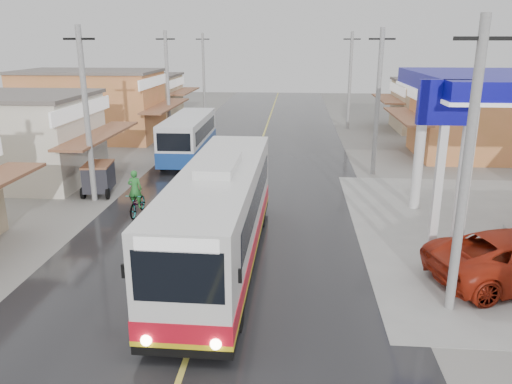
# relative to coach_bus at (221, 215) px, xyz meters

# --- Properties ---
(ground) EXTENTS (120.00, 120.00, 0.00)m
(ground) POSITION_rel_coach_bus_xyz_m (-0.07, -2.50, -1.75)
(ground) COLOR slate
(ground) RESTS_ON ground
(road) EXTENTS (12.00, 90.00, 0.02)m
(road) POSITION_rel_coach_bus_xyz_m (-0.07, 12.50, -1.74)
(road) COLOR black
(road) RESTS_ON ground
(centre_line) EXTENTS (0.15, 90.00, 0.01)m
(centre_line) POSITION_rel_coach_bus_xyz_m (-0.07, 12.50, -1.73)
(centre_line) COLOR #D8CC4C
(centre_line) RESTS_ON road
(shopfronts_left) EXTENTS (11.00, 44.00, 5.20)m
(shopfronts_left) POSITION_rel_coach_bus_xyz_m (-13.07, 15.50, -1.75)
(shopfronts_left) COLOR tan
(shopfronts_left) RESTS_ON ground
(utility_poles_left) EXTENTS (1.60, 50.00, 8.00)m
(utility_poles_left) POSITION_rel_coach_bus_xyz_m (-7.07, 13.50, -1.75)
(utility_poles_left) COLOR gray
(utility_poles_left) RESTS_ON ground
(utility_poles_right) EXTENTS (1.60, 36.00, 8.00)m
(utility_poles_right) POSITION_rel_coach_bus_xyz_m (6.93, 12.50, -1.75)
(utility_poles_right) COLOR gray
(utility_poles_right) RESTS_ON ground
(coach_bus) EXTENTS (2.77, 11.67, 3.63)m
(coach_bus) POSITION_rel_coach_bus_xyz_m (0.00, 0.00, 0.00)
(coach_bus) COLOR silver
(coach_bus) RESTS_ON road
(second_bus) EXTENTS (2.31, 8.30, 2.75)m
(second_bus) POSITION_rel_coach_bus_xyz_m (-4.27, 15.18, -0.27)
(second_bus) COLOR silver
(second_bus) RESTS_ON road
(cyclist) EXTENTS (0.68, 1.91, 2.05)m
(cyclist) POSITION_rel_coach_bus_xyz_m (-4.39, 4.66, -1.08)
(cyclist) COLOR black
(cyclist) RESTS_ON ground
(tricycle_near) EXTENTS (1.62, 2.07, 1.58)m
(tricycle_near) POSITION_rel_coach_bus_xyz_m (-7.17, 7.42, -0.85)
(tricycle_near) COLOR #26262D
(tricycle_near) RESTS_ON ground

